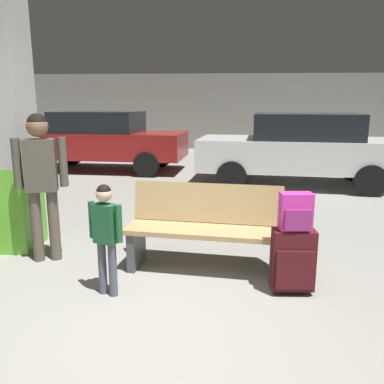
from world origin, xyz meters
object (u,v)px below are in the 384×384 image
backpack_bright (296,212)px  child (106,228)px  structural_pillar (4,125)px  parked_car_near (299,148)px  bench (204,229)px  suitcase (293,260)px  adult (41,172)px  parked_car_far (103,139)px

backpack_bright → child: child is taller
structural_pillar → parked_car_near: bearing=43.6°
child → parked_car_near: 5.82m
child → bench: bearing=36.5°
child → suitcase: bearing=4.6°
child → adult: 1.24m
parked_car_far → child: bearing=-74.2°
bench → child: child is taller
bench → parked_car_near: parked_car_near is taller
structural_pillar → backpack_bright: 3.39m
parked_car_near → suitcase: bearing=-101.6°
backpack_bright → parked_car_far: size_ratio=0.08×
suitcase → parked_car_near: size_ratio=0.14×
parked_car_far → backpack_bright: bearing=-61.6°
adult → backpack_bright: bearing=-13.9°
child → adult: (-0.90, 0.77, 0.36)m
bench → backpack_bright: (0.83, -0.50, 0.33)m
suitcase → parked_car_far: bearing=118.4°
parked_car_far → structural_pillar: bearing=-85.3°
suitcase → child: (-1.68, -0.13, 0.31)m
backpack_bright → bench: bearing=148.8°
parked_car_near → backpack_bright: bearing=-101.6°
suitcase → bench: bearing=148.8°
backpack_bright → parked_car_far: bearing=118.4°
bench → child: 1.08m
child → parked_car_far: parked_car_far is taller
suitcase → adult: size_ratio=0.37×
suitcase → parked_car_far: parked_car_far is taller
bench → suitcase: (0.83, -0.50, -0.12)m
parked_car_near → parked_car_far: (-4.65, 1.68, 0.00)m
child → parked_car_far: size_ratio=0.24×
structural_pillar → adult: 0.84m
backpack_bright → adult: bearing=166.1°
bench → parked_car_near: bearing=67.6°
backpack_bright → adult: adult is taller
suitcase → adult: (-2.58, 0.64, 0.68)m
adult → parked_car_far: 6.15m
parked_car_near → parked_car_far: 4.95m
parked_car_far → adult: bearing=-80.3°
bench → child: size_ratio=1.61×
structural_pillar → backpack_bright: structural_pillar is taller
bench → child: bearing=-143.5°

